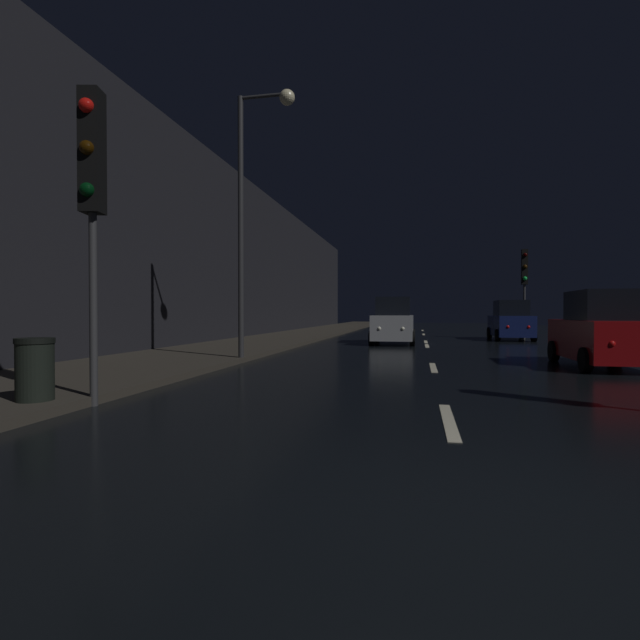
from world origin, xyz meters
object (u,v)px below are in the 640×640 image
Objects in this scene: traffic_light_near_left at (92,176)px; car_parked_right_near at (602,332)px; car_approaching_headlights at (393,322)px; streetlamp_overhead at (255,186)px; trash_bin_curbside at (35,369)px; traffic_light_far_right at (525,274)px; car_parked_right_far at (510,322)px.

car_parked_right_near is (9.81, 7.53, -2.62)m from traffic_light_near_left.
car_approaching_headlights is at bearing 35.00° from car_parked_right_near.
traffic_light_near_left reaches higher than car_parked_right_near.
car_approaching_headlights is (3.50, 9.47, -4.11)m from streetlamp_overhead.
trash_bin_curbside is 0.23× the size of car_parked_right_near.
traffic_light_far_right is at bearing 62.26° from trash_bin_curbside.
traffic_light_far_right reaches higher than car_parked_right_near.
car_parked_right_near reaches higher than trash_bin_curbside.
car_parked_right_near is 12.87m from car_parked_right_far.
car_parked_right_far reaches higher than trash_bin_curbside.
traffic_light_far_right is 13.66m from car_parked_right_near.
traffic_light_near_left reaches higher than traffic_light_far_right.
trash_bin_curbside is at bearing -66.03° from traffic_light_near_left.
traffic_light_far_right is 2.75m from car_parked_right_far.
streetlamp_overhead is 1.80× the size of car_approaching_headlights.
traffic_light_near_left is 0.63× the size of streetlamp_overhead.
traffic_light_near_left reaches higher than car_parked_right_far.
trash_bin_curbside is at bearing 153.41° from car_parked_right_far.
car_parked_right_near is (10.44, 7.99, 0.32)m from trash_bin_curbside.
trash_bin_curbside is at bearing -97.75° from streetlamp_overhead.
car_parked_right_near is at bearing 5.61° from streetlamp_overhead.
traffic_light_far_right is 1.20× the size of car_parked_right_near.
traffic_light_far_right is 1.00× the size of traffic_light_near_left.
trash_bin_curbside is 0.22× the size of car_parked_right_far.
car_parked_right_far is (9.81, 20.39, -2.60)m from traffic_light_near_left.
traffic_light_near_left is 6.78m from streetlamp_overhead.
car_parked_right_near is (5.98, -8.54, -0.06)m from car_approaching_headlights.
car_parked_right_far is at bearing 63.41° from trash_bin_curbside.
streetlamp_overhead reaches higher than traffic_light_near_left.
traffic_light_far_right reaches higher than car_parked_right_far.
car_approaching_headlights is 1.06× the size of car_parked_right_near.
car_parked_right_near is at bearing 180.00° from car_parked_right_far.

